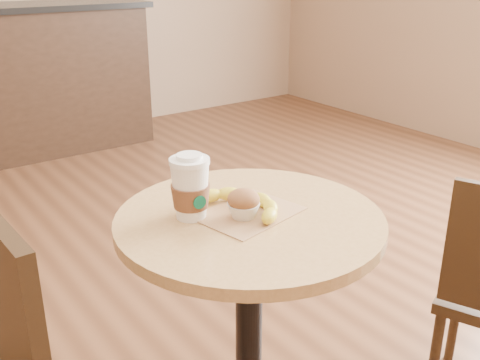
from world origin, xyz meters
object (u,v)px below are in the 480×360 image
(coffee_cup, at_px, (190,190))
(muffin, at_px, (244,204))
(banana, at_px, (246,203))
(cafe_table, at_px, (249,299))

(coffee_cup, xyz_separation_m, muffin, (0.10, -0.08, -0.03))
(coffee_cup, bearing_deg, banana, -16.26)
(muffin, height_order, banana, muffin)
(cafe_table, height_order, coffee_cup, coffee_cup)
(banana, bearing_deg, muffin, -143.57)
(coffee_cup, height_order, banana, coffee_cup)
(cafe_table, bearing_deg, banana, 71.34)
(cafe_table, distance_m, banana, 0.26)
(cafe_table, relative_size, muffin, 9.44)
(muffin, xyz_separation_m, banana, (0.03, 0.03, -0.02))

